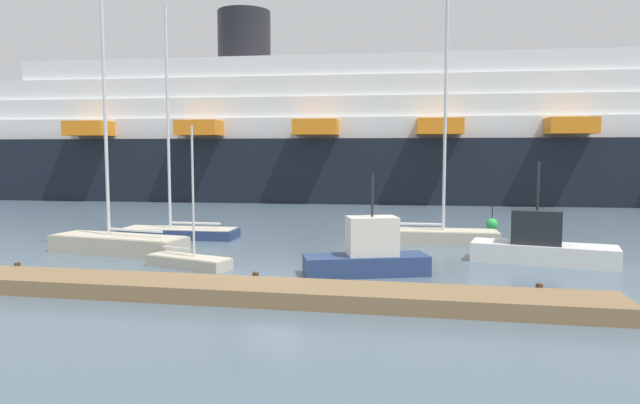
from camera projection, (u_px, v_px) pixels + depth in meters
The scene contains 11 objects.
ground_plane at pixel (269, 279), 23.19m from camera, with size 600.00×600.00×0.00m, color slate.
dock_pier at pixel (245, 291), 20.07m from camera, with size 25.19×2.57×0.69m.
sailboat_0 at pixel (433, 231), 32.52m from camera, with size 7.34×2.18×14.33m.
sailboat_1 at pixel (179, 228), 34.36m from camera, with size 7.06×2.21×13.71m.
sailboat_2 at pixel (189, 260), 25.45m from camera, with size 4.21×2.37×6.32m.
sailboat_3 at pixel (118, 241), 29.17m from camera, with size 7.43×3.20×12.64m.
fishing_boat_0 at pixel (541, 245), 26.56m from camera, with size 6.67×3.21×4.73m.
fishing_boat_1 at pixel (368, 254), 24.02m from camera, with size 5.48×3.26×4.28m.
channel_buoy_1 at pixel (492, 224), 37.91m from camera, with size 0.78×0.78×1.70m.
channel_buoy_2 at pixel (541, 225), 37.92m from camera, with size 0.69×0.69×1.69m.
cruise_ship at pixel (432, 138), 62.76m from camera, with size 119.33×23.43×21.00m.
Camera 1 is at (6.24, -22.05, 5.16)m, focal length 32.01 mm.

